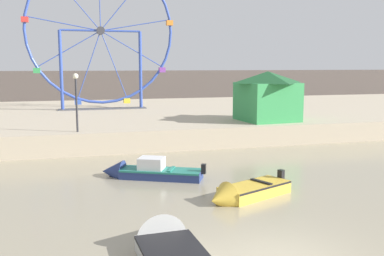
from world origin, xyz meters
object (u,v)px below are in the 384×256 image
at_px(ferris_wheel_blue_frame, 101,33).
at_px(promenade_lamp_near, 76,93).
at_px(motorboat_navy_blue, 145,171).
at_px(carnival_booth_green_kiosk, 267,95).
at_px(motorboat_pale_grey, 171,253).
at_px(motorboat_mustard_yellow, 243,192).

relative_size(ferris_wheel_blue_frame, promenade_lamp_near, 3.86).
bearing_deg(promenade_lamp_near, ferris_wheel_blue_frame, 79.61).
bearing_deg(motorboat_navy_blue, carnival_booth_green_kiosk, -114.48).
height_order(motorboat_navy_blue, carnival_booth_green_kiosk, carnival_booth_green_kiosk).
bearing_deg(motorboat_pale_grey, ferris_wheel_blue_frame, -3.05).
bearing_deg(ferris_wheel_blue_frame, motorboat_navy_blue, -88.59).
bearing_deg(promenade_lamp_near, carnival_booth_green_kiosk, 7.99).
relative_size(motorboat_mustard_yellow, ferris_wheel_blue_frame, 0.31).
distance_m(carnival_booth_green_kiosk, promenade_lamp_near, 13.02).
bearing_deg(motorboat_mustard_yellow, carnival_booth_green_kiosk, -142.59).
relative_size(motorboat_mustard_yellow, motorboat_navy_blue, 0.84).
xyz_separation_m(motorboat_mustard_yellow, carnival_booth_green_kiosk, (6.86, 12.51, 2.84)).
bearing_deg(ferris_wheel_blue_frame, motorboat_pale_grey, -90.58).
relative_size(ferris_wheel_blue_frame, carnival_booth_green_kiosk, 3.06).
bearing_deg(promenade_lamp_near, motorboat_pale_grey, -82.18).
relative_size(motorboat_mustard_yellow, promenade_lamp_near, 1.18).
height_order(motorboat_mustard_yellow, motorboat_navy_blue, motorboat_navy_blue).
xyz_separation_m(motorboat_pale_grey, carnival_booth_green_kiosk, (10.79, 17.11, 2.87)).
distance_m(motorboat_mustard_yellow, motorboat_navy_blue, 5.30).
distance_m(motorboat_mustard_yellow, carnival_booth_green_kiosk, 14.55).
xyz_separation_m(ferris_wheel_blue_frame, carnival_booth_green_kiosk, (10.50, -11.22, -4.79)).
relative_size(motorboat_mustard_yellow, motorboat_pale_grey, 0.66).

